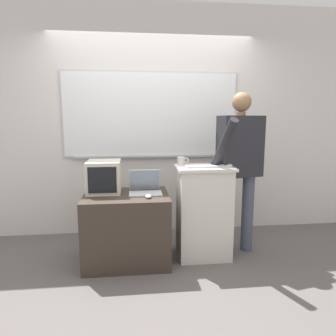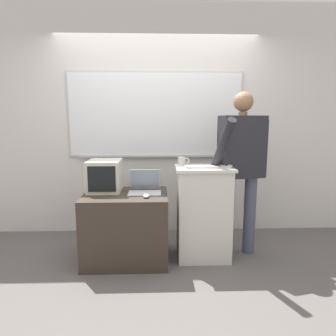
{
  "view_description": "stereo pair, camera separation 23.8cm",
  "coord_description": "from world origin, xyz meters",
  "px_view_note": "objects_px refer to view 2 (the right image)",
  "views": [
    {
      "loc": [
        -0.23,
        -2.68,
        1.47
      ],
      "look_at": [
        0.12,
        0.42,
        0.96
      ],
      "focal_mm": 32.0,
      "sensor_mm": 36.0,
      "label": 1
    },
    {
      "loc": [
        0.01,
        -2.7,
        1.47
      ],
      "look_at": [
        0.12,
        0.42,
        0.96
      ],
      "focal_mm": 32.0,
      "sensor_mm": 36.0,
      "label": 2
    }
  ],
  "objects_px": {
    "laptop": "(145,185)",
    "crt_monitor": "(105,176)",
    "lectern_podium": "(203,213)",
    "coffee_mug": "(182,161)",
    "person_presenter": "(241,162)",
    "computer_mouse_by_laptop": "(146,196)",
    "computer_mouse_by_keyboard": "(230,166)",
    "wireless_keyboard": "(207,167)",
    "side_desk": "(126,227)"
  },
  "relations": [
    {
      "from": "lectern_podium",
      "to": "laptop",
      "type": "height_order",
      "value": "lectern_podium"
    },
    {
      "from": "computer_mouse_by_laptop",
      "to": "lectern_podium",
      "type": "bearing_deg",
      "value": 16.3
    },
    {
      "from": "lectern_podium",
      "to": "crt_monitor",
      "type": "xyz_separation_m",
      "value": [
        -1.04,
        0.11,
        0.38
      ]
    },
    {
      "from": "lectern_podium",
      "to": "laptop",
      "type": "xyz_separation_m",
      "value": [
        -0.62,
        0.07,
        0.29
      ]
    },
    {
      "from": "person_presenter",
      "to": "computer_mouse_by_keyboard",
      "type": "bearing_deg",
      "value": -149.38
    },
    {
      "from": "laptop",
      "to": "crt_monitor",
      "type": "height_order",
      "value": "crt_monitor"
    },
    {
      "from": "laptop",
      "to": "crt_monitor",
      "type": "relative_size",
      "value": 0.89
    },
    {
      "from": "side_desk",
      "to": "crt_monitor",
      "type": "bearing_deg",
      "value": 151.4
    },
    {
      "from": "coffee_mug",
      "to": "person_presenter",
      "type": "bearing_deg",
      "value": -6.99
    },
    {
      "from": "crt_monitor",
      "to": "coffee_mug",
      "type": "height_order",
      "value": "coffee_mug"
    },
    {
      "from": "side_desk",
      "to": "crt_monitor",
      "type": "height_order",
      "value": "crt_monitor"
    },
    {
      "from": "lectern_podium",
      "to": "coffee_mug",
      "type": "relative_size",
      "value": 7.74
    },
    {
      "from": "computer_mouse_by_laptop",
      "to": "crt_monitor",
      "type": "bearing_deg",
      "value": 147.21
    },
    {
      "from": "laptop",
      "to": "computer_mouse_by_keyboard",
      "type": "height_order",
      "value": "computer_mouse_by_keyboard"
    },
    {
      "from": "person_presenter",
      "to": "computer_mouse_by_keyboard",
      "type": "height_order",
      "value": "person_presenter"
    },
    {
      "from": "wireless_keyboard",
      "to": "person_presenter",
      "type": "bearing_deg",
      "value": 18.49
    },
    {
      "from": "person_presenter",
      "to": "computer_mouse_by_laptop",
      "type": "xyz_separation_m",
      "value": [
        -1.0,
        -0.25,
        -0.3
      ]
    },
    {
      "from": "wireless_keyboard",
      "to": "computer_mouse_by_keyboard",
      "type": "xyz_separation_m",
      "value": [
        0.22,
        -0.02,
        0.01
      ]
    },
    {
      "from": "laptop",
      "to": "coffee_mug",
      "type": "height_order",
      "value": "coffee_mug"
    },
    {
      "from": "laptop",
      "to": "computer_mouse_by_laptop",
      "type": "bearing_deg",
      "value": -84.84
    },
    {
      "from": "laptop",
      "to": "computer_mouse_by_keyboard",
      "type": "bearing_deg",
      "value": -9.14
    },
    {
      "from": "laptop",
      "to": "wireless_keyboard",
      "type": "bearing_deg",
      "value": -10.85
    },
    {
      "from": "crt_monitor",
      "to": "person_presenter",
      "type": "bearing_deg",
      "value": -1.65
    },
    {
      "from": "wireless_keyboard",
      "to": "laptop",
      "type": "bearing_deg",
      "value": 169.15
    },
    {
      "from": "crt_monitor",
      "to": "side_desk",
      "type": "bearing_deg",
      "value": -28.6
    },
    {
      "from": "person_presenter",
      "to": "laptop",
      "type": "bearing_deg",
      "value": 168.5
    },
    {
      "from": "computer_mouse_by_keyboard",
      "to": "coffee_mug",
      "type": "height_order",
      "value": "coffee_mug"
    },
    {
      "from": "computer_mouse_by_keyboard",
      "to": "coffee_mug",
      "type": "distance_m",
      "value": 0.51
    },
    {
      "from": "computer_mouse_by_keyboard",
      "to": "lectern_podium",
      "type": "bearing_deg",
      "value": 163.91
    },
    {
      "from": "wireless_keyboard",
      "to": "computer_mouse_by_keyboard",
      "type": "relative_size",
      "value": 4.58
    },
    {
      "from": "lectern_podium",
      "to": "coffee_mug",
      "type": "height_order",
      "value": "coffee_mug"
    },
    {
      "from": "laptop",
      "to": "coffee_mug",
      "type": "bearing_deg",
      "value": 11.43
    },
    {
      "from": "crt_monitor",
      "to": "coffee_mug",
      "type": "xyz_separation_m",
      "value": [
        0.82,
        0.03,
        0.15
      ]
    },
    {
      "from": "lectern_podium",
      "to": "crt_monitor",
      "type": "height_order",
      "value": "crt_monitor"
    },
    {
      "from": "wireless_keyboard",
      "to": "coffee_mug",
      "type": "height_order",
      "value": "coffee_mug"
    },
    {
      "from": "person_presenter",
      "to": "computer_mouse_by_laptop",
      "type": "distance_m",
      "value": 1.07
    },
    {
      "from": "lectern_podium",
      "to": "wireless_keyboard",
      "type": "relative_size",
      "value": 2.16
    },
    {
      "from": "person_presenter",
      "to": "laptop",
      "type": "distance_m",
      "value": 1.05
    },
    {
      "from": "computer_mouse_by_keyboard",
      "to": "wireless_keyboard",
      "type": "bearing_deg",
      "value": 175.84
    },
    {
      "from": "lectern_podium",
      "to": "crt_monitor",
      "type": "bearing_deg",
      "value": 173.75
    },
    {
      "from": "side_desk",
      "to": "computer_mouse_by_keyboard",
      "type": "relative_size",
      "value": 8.57
    },
    {
      "from": "computer_mouse_by_laptop",
      "to": "computer_mouse_by_keyboard",
      "type": "bearing_deg",
      "value": 7.02
    },
    {
      "from": "side_desk",
      "to": "computer_mouse_by_keyboard",
      "type": "bearing_deg",
      "value": -3.24
    },
    {
      "from": "person_presenter",
      "to": "crt_monitor",
      "type": "relative_size",
      "value": 4.63
    },
    {
      "from": "side_desk",
      "to": "laptop",
      "type": "distance_m",
      "value": 0.48
    },
    {
      "from": "side_desk",
      "to": "person_presenter",
      "type": "relative_size",
      "value": 0.49
    },
    {
      "from": "person_presenter",
      "to": "wireless_keyboard",
      "type": "bearing_deg",
      "value": -173.26
    },
    {
      "from": "person_presenter",
      "to": "coffee_mug",
      "type": "relative_size",
      "value": 13.74
    },
    {
      "from": "laptop",
      "to": "computer_mouse_by_laptop",
      "type": "height_order",
      "value": "laptop"
    },
    {
      "from": "side_desk",
      "to": "computer_mouse_by_laptop",
      "type": "distance_m",
      "value": 0.46
    }
  ]
}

